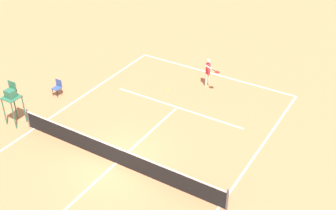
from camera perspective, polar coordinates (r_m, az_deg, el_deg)
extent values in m
plane|color=#D37A4C|center=(20.31, -6.83, -7.59)|extent=(60.00, 60.00, 0.00)
cube|color=white|center=(27.52, 6.06, 4.09)|extent=(10.55, 0.10, 0.01)
cube|color=white|center=(18.26, 6.79, -13.14)|extent=(0.10, 20.31, 0.01)
cube|color=white|center=(23.38, -17.18, -2.96)|extent=(0.10, 20.31, 0.01)
cube|color=white|center=(24.01, 1.23, -0.30)|extent=(7.91, 0.10, 0.01)
cube|color=white|center=(20.30, -6.83, -7.58)|extent=(0.10, 11.17, 0.01)
cylinder|color=#4C4C51|center=(17.81, 7.79, -12.27)|extent=(0.10, 0.10, 1.07)
cylinder|color=#4C4C51|center=(23.29, -17.89, -1.66)|extent=(0.10, 0.10, 1.07)
cube|color=black|center=(20.02, -6.92, -6.59)|extent=(11.15, 0.03, 0.91)
cube|color=white|center=(19.73, -7.01, -5.51)|extent=(11.15, 0.04, 0.06)
cylinder|color=beige|center=(26.05, 5.37, 3.41)|extent=(0.12, 0.12, 0.83)
cylinder|color=beige|center=(25.93, 5.04, 3.29)|extent=(0.12, 0.12, 0.83)
cylinder|color=red|center=(25.64, 5.29, 4.79)|extent=(0.28, 0.28, 0.65)
sphere|color=beige|center=(25.41, 5.34, 5.81)|extent=(0.23, 0.23, 0.23)
cylinder|color=beige|center=(25.73, 5.60, 4.97)|extent=(0.09, 0.09, 0.58)
cylinder|color=beige|center=(25.22, 5.42, 4.94)|extent=(0.57, 0.30, 0.09)
cylinder|color=black|center=(24.95, 6.04, 4.57)|extent=(0.25, 0.13, 0.04)
ellipsoid|color=red|center=(24.76, 6.49, 4.32)|extent=(0.40, 0.38, 0.04)
sphere|color=#CCE033|center=(25.63, 0.00, 2.08)|extent=(0.07, 0.07, 0.07)
cylinder|color=#2D6B4C|center=(23.26, -19.62, -1.35)|extent=(0.07, 0.07, 1.55)
cylinder|color=#2D6B4C|center=(23.75, -20.73, -0.85)|extent=(0.07, 0.07, 1.55)
cylinder|color=#2D6B4C|center=(23.61, -18.38, -0.55)|extent=(0.07, 0.07, 1.55)
cylinder|color=#2D6B4C|center=(24.10, -19.49, -0.08)|extent=(0.07, 0.07, 1.55)
cube|color=#2D6B4C|center=(23.27, -19.91, 0.96)|extent=(0.80, 0.80, 0.06)
cube|color=#2D6B4C|center=(23.16, -20.02, 1.45)|extent=(0.50, 0.44, 0.40)
cube|color=#2D6B4C|center=(23.10, -19.81, 2.41)|extent=(0.50, 0.06, 0.50)
cylinder|color=#262626|center=(25.57, -14.35, 1.38)|extent=(0.04, 0.04, 0.45)
cylinder|color=#262626|center=(25.80, -14.91, 1.58)|extent=(0.04, 0.04, 0.45)
cylinder|color=#262626|center=(25.77, -13.81, 1.73)|extent=(0.04, 0.04, 0.45)
cylinder|color=#262626|center=(26.00, -14.37, 1.93)|extent=(0.04, 0.04, 0.45)
cube|color=#38518C|center=(25.66, -14.44, 2.14)|extent=(0.44, 0.44, 0.06)
cube|color=#38518C|center=(25.67, -14.18, 2.84)|extent=(0.44, 0.04, 0.44)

